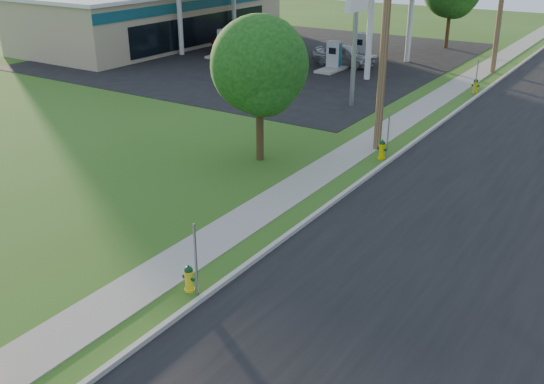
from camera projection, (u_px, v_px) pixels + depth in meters
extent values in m
cube|color=black|center=(440.00, 247.00, 17.54)|extent=(8.00, 120.00, 0.02)
cube|color=#A5A296|center=(319.00, 213.00, 19.52)|extent=(0.15, 120.00, 0.15)
cube|color=gray|center=(273.00, 202.00, 20.42)|extent=(1.50, 120.00, 0.03)
cube|color=black|center=(268.00, 55.00, 44.75)|extent=(26.00, 28.00, 0.02)
cylinder|color=brown|center=(385.00, 30.00, 23.55)|extent=(0.32, 0.32, 9.80)
cube|color=gray|center=(196.00, 261.00, 14.82)|extent=(0.05, 0.04, 2.00)
cube|color=gray|center=(388.00, 136.00, 23.89)|extent=(0.05, 0.04, 2.00)
cube|color=gray|center=(476.00, 78.00, 33.28)|extent=(0.05, 0.04, 2.00)
cylinder|color=silver|center=(180.00, 17.00, 43.89)|extent=(0.36, 0.36, 5.50)
cylinder|color=silver|center=(234.00, 8.00, 48.96)|extent=(0.36, 0.36, 5.50)
cylinder|color=silver|center=(369.00, 34.00, 36.36)|extent=(0.36, 0.36, 5.50)
cylinder|color=silver|center=(410.00, 22.00, 41.44)|extent=(0.36, 0.36, 5.50)
cube|color=#A5A296|center=(225.00, 55.00, 44.43)|extent=(1.20, 3.20, 0.18)
cube|color=#9EA0A3|center=(224.00, 42.00, 44.05)|extent=(0.90, 0.50, 1.70)
cube|color=#0E4E5B|center=(224.00, 42.00, 44.05)|extent=(0.94, 0.40, 1.50)
cube|color=black|center=(222.00, 39.00, 43.75)|extent=(0.50, 0.02, 0.40)
cube|color=#A5A296|center=(333.00, 69.00, 39.92)|extent=(1.20, 3.20, 0.18)
cube|color=#9EA0A3|center=(334.00, 54.00, 39.54)|extent=(0.90, 0.50, 1.70)
cube|color=#0E4E5B|center=(334.00, 54.00, 39.54)|extent=(0.94, 0.40, 1.50)
cube|color=black|center=(332.00, 51.00, 39.23)|extent=(0.50, 0.02, 0.40)
cube|color=#A5A296|center=(256.00, 47.00, 47.51)|extent=(1.20, 3.20, 0.18)
cube|color=#9EA0A3|center=(255.00, 34.00, 47.13)|extent=(0.90, 0.50, 1.70)
cube|color=#0E4E5B|center=(255.00, 34.00, 47.13)|extent=(0.94, 0.40, 1.50)
cube|color=black|center=(253.00, 32.00, 46.82)|extent=(0.50, 0.02, 0.40)
cube|color=#A5A296|center=(360.00, 59.00, 42.99)|extent=(1.20, 3.20, 0.18)
cube|color=#9EA0A3|center=(361.00, 45.00, 42.61)|extent=(0.90, 0.50, 1.70)
cube|color=#0E4E5B|center=(361.00, 45.00, 42.61)|extent=(0.94, 0.40, 1.50)
cube|color=black|center=(359.00, 42.00, 42.31)|extent=(0.50, 0.02, 0.40)
cube|color=tan|center=(156.00, 17.00, 49.48)|extent=(10.00, 22.00, 4.00)
cube|color=#0E4E5B|center=(203.00, 4.00, 46.45)|extent=(0.06, 22.00, 0.70)
cube|color=black|center=(204.00, 29.00, 47.20)|extent=(0.06, 16.06, 2.20)
cylinder|color=gray|center=(354.00, 58.00, 30.69)|extent=(0.24, 0.24, 5.00)
cylinder|color=#3A2B16|center=(260.00, 124.00, 23.72)|extent=(0.30, 0.30, 2.93)
sphere|color=#0F4211|center=(259.00, 65.00, 22.80)|extent=(3.74, 3.74, 3.74)
sphere|color=#0F4211|center=(264.00, 83.00, 22.60)|extent=(2.57, 2.57, 2.57)
cylinder|color=#3A2B16|center=(448.00, 26.00, 46.84)|extent=(0.30, 0.30, 3.46)
cylinder|color=#3A2B16|center=(157.00, 8.00, 58.44)|extent=(0.30, 0.30, 3.30)
cylinder|color=yellow|center=(190.00, 289.00, 15.41)|extent=(0.27, 0.27, 0.06)
cylinder|color=yellow|center=(189.00, 280.00, 15.31)|extent=(0.22, 0.22, 0.59)
cylinder|color=yellow|center=(189.00, 272.00, 15.21)|extent=(0.27, 0.27, 0.04)
sphere|color=#0A3416|center=(188.00, 270.00, 15.19)|extent=(0.22, 0.22, 0.22)
cylinder|color=#0A3416|center=(188.00, 266.00, 15.14)|extent=(0.05, 0.05, 0.06)
cylinder|color=#0A3416|center=(185.00, 280.00, 15.18)|extent=(0.12, 0.13, 0.11)
cylinder|color=#0A3416|center=(185.00, 276.00, 15.36)|extent=(0.11, 0.10, 0.09)
cylinder|color=#0A3416|center=(193.00, 280.00, 15.19)|extent=(0.11, 0.10, 0.09)
cylinder|color=#DEC302|center=(381.00, 158.00, 24.36)|extent=(0.30, 0.30, 0.06)
cylinder|color=#DEC302|center=(382.00, 151.00, 24.24)|extent=(0.24, 0.24, 0.65)
cylinder|color=#DEC302|center=(382.00, 144.00, 24.13)|extent=(0.30, 0.30, 0.04)
sphere|color=#073C15|center=(382.00, 143.00, 24.12)|extent=(0.25, 0.25, 0.25)
cylinder|color=#073C15|center=(383.00, 140.00, 24.07)|extent=(0.05, 0.05, 0.06)
cylinder|color=#073C15|center=(380.00, 150.00, 24.12)|extent=(0.15, 0.15, 0.12)
cylinder|color=#073C15|center=(379.00, 148.00, 24.31)|extent=(0.13, 0.12, 0.10)
cylinder|color=#073C15|center=(385.00, 150.00, 24.11)|extent=(0.13, 0.12, 0.10)
cylinder|color=#E7C100|center=(475.00, 92.00, 34.30)|extent=(0.31, 0.31, 0.07)
cylinder|color=#E7C100|center=(475.00, 87.00, 34.18)|extent=(0.25, 0.25, 0.67)
cylinder|color=#E7C100|center=(476.00, 82.00, 34.07)|extent=(0.31, 0.31, 0.04)
sphere|color=#073517|center=(476.00, 81.00, 34.05)|extent=(0.26, 0.26, 0.26)
cylinder|color=#073517|center=(476.00, 79.00, 33.99)|extent=(0.06, 0.06, 0.07)
cylinder|color=#073517|center=(475.00, 86.00, 34.03)|extent=(0.13, 0.14, 0.12)
cylinder|color=#073517|center=(473.00, 85.00, 34.23)|extent=(0.12, 0.11, 0.10)
cylinder|color=#073517|center=(478.00, 86.00, 34.06)|extent=(0.12, 0.11, 0.10)
imported|color=maroon|center=(247.00, 42.00, 45.91)|extent=(5.75, 4.30, 1.45)
imported|color=#A5A7AC|center=(343.00, 55.00, 41.04)|extent=(4.45, 2.07, 1.48)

